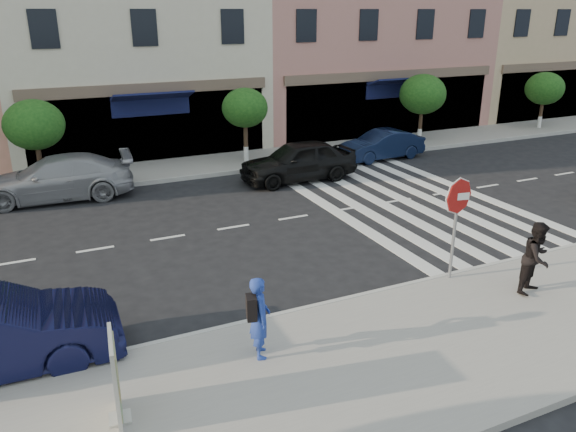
% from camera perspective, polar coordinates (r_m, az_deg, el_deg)
% --- Properties ---
extents(ground, '(120.00, 120.00, 0.00)m').
position_cam_1_polar(ground, '(13.59, 0.13, -6.73)').
color(ground, black).
rests_on(ground, ground).
extents(sidewalk_near, '(60.00, 4.50, 0.15)m').
position_cam_1_polar(sidewalk_near, '(10.75, 8.87, -14.53)').
color(sidewalk_near, gray).
rests_on(sidewalk_near, ground).
extents(sidewalk_far, '(60.00, 3.00, 0.15)m').
position_cam_1_polar(sidewalk_far, '(23.38, -11.34, 4.73)').
color(sidewalk_far, gray).
rests_on(sidewalk_far, ground).
extents(building_centre, '(11.00, 9.00, 11.00)m').
position_cam_1_polar(building_centre, '(28.37, -16.26, 18.12)').
color(building_centre, beige).
rests_on(building_centre, ground).
extents(building_east_mid, '(13.00, 9.00, 13.00)m').
position_cam_1_polar(building_east_mid, '(32.55, 6.30, 20.69)').
color(building_east_mid, tan).
rests_on(building_east_mid, ground).
extents(building_east_far, '(12.00, 9.00, 12.00)m').
position_cam_1_polar(building_east_far, '(40.38, 22.56, 18.54)').
color(building_east_far, tan).
rests_on(building_east_far, ground).
extents(street_tree_wb, '(2.10, 2.10, 3.06)m').
position_cam_1_polar(street_tree_wb, '(22.13, -24.38, 8.41)').
color(street_tree_wb, '#473323').
rests_on(street_tree_wb, sidewalk_far).
extents(street_tree_c, '(1.90, 1.90, 3.04)m').
position_cam_1_polar(street_tree_c, '(23.56, -4.40, 10.86)').
color(street_tree_c, '#473323').
rests_on(street_tree_c, sidewalk_far).
extents(street_tree_ea, '(2.20, 2.20, 3.19)m').
position_cam_1_polar(street_tree_ea, '(27.96, 13.52, 11.92)').
color(street_tree_ea, '#473323').
rests_on(street_tree_ea, sidewalk_far).
extents(street_tree_eb, '(2.00, 2.00, 2.94)m').
position_cam_1_polar(street_tree_eb, '(33.48, 24.62, 11.68)').
color(street_tree_eb, '#473323').
rests_on(street_tree_eb, sidewalk_far).
extents(stop_sign, '(0.86, 0.22, 2.49)m').
position_cam_1_polar(stop_sign, '(13.33, 16.85, 0.97)').
color(stop_sign, gray).
rests_on(stop_sign, sidewalk_near).
extents(photographer, '(0.51, 0.65, 1.58)m').
position_cam_1_polar(photographer, '(10.31, -2.88, -10.23)').
color(photographer, navy).
rests_on(photographer, sidewalk_near).
extents(walker, '(0.98, 0.87, 1.67)m').
position_cam_1_polar(walker, '(13.65, 23.96, -3.90)').
color(walker, black).
rests_on(walker, sidewalk_near).
extents(poster_board, '(0.37, 0.96, 1.47)m').
position_cam_1_polar(poster_board, '(9.25, -17.08, -15.75)').
color(poster_board, beige).
rests_on(poster_board, sidewalk_near).
extents(car_far_left, '(5.29, 2.53, 1.49)m').
position_cam_1_polar(car_far_left, '(20.81, -22.52, 3.56)').
color(car_far_left, '#939397').
rests_on(car_far_left, ground).
extents(car_far_mid, '(4.54, 1.93, 1.53)m').
position_cam_1_polar(car_far_mid, '(21.43, 1.05, 5.63)').
color(car_far_mid, black).
rests_on(car_far_mid, ground).
extents(car_far_right, '(3.87, 1.53, 1.25)m').
position_cam_1_polar(car_far_right, '(24.99, 9.50, 7.14)').
color(car_far_right, black).
rests_on(car_far_right, ground).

